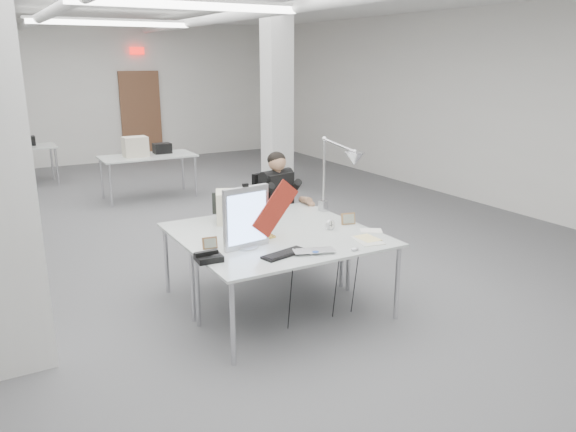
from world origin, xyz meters
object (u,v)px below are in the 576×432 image
desk_phone (209,258)px  desk_main (299,247)px  beige_monitor (233,207)px  architect_lamp (337,175)px  monitor (246,218)px  bankers_lamp (266,221)px  seated_person (277,189)px  office_chair (275,217)px  laptop (316,254)px

desk_phone → desk_main: bearing=1.0°
beige_monitor → architect_lamp: size_ratio=0.38×
monitor → bankers_lamp: size_ratio=1.73×
seated_person → bankers_lamp: size_ratio=2.79×
office_chair → bankers_lamp: 1.50m
laptop → desk_phone: desk_phone is taller
desk_main → office_chair: size_ratio=1.66×
laptop → desk_phone: size_ratio=1.72×
seated_person → bankers_lamp: bearing=-136.7°
seated_person → desk_phone: size_ratio=4.26×
seated_person → laptop: (-0.62, -1.83, -0.13)m
bankers_lamp → architect_lamp: architect_lamp is taller
desk_main → beige_monitor: (-0.19, 1.02, 0.17)m
monitor → architect_lamp: (1.28, 0.46, 0.17)m
monitor → beige_monitor: monitor is taller
laptop → bankers_lamp: 0.68m
office_chair → architect_lamp: architect_lamp is taller
desk_main → desk_phone: 0.85m
beige_monitor → architect_lamp: bearing=3.2°
desk_main → desk_phone: bearing=176.8°
desk_phone → beige_monitor: 1.18m
monitor → bankers_lamp: 0.35m
office_chair → bankers_lamp: size_ratio=3.37×
desk_main → laptop: laptop is taller
office_chair → bankers_lamp: bearing=-135.6°
desk_main → beige_monitor: beige_monitor is taller
office_chair → seated_person: 0.36m
office_chair → bankers_lamp: (-0.77, -1.24, 0.37)m
seated_person → architect_lamp: size_ratio=1.00×
seated_person → laptop: seated_person is taller
monitor → desk_phone: bearing=-167.6°
desk_main → beige_monitor: 1.05m
bankers_lamp → beige_monitor: bearing=73.2°
desk_main → desk_phone: size_ratio=8.52×
desk_phone → architect_lamp: 1.85m
seated_person → laptop: size_ratio=2.48×
monitor → desk_phone: size_ratio=2.64×
monitor → bankers_lamp: bearing=25.0°
monitor → architect_lamp: size_ratio=0.62×
office_chair → architect_lamp: bearing=-90.5°
office_chair → beige_monitor: office_chair is taller
monitor → laptop: (0.43, -0.47, -0.26)m
laptop → beige_monitor: beige_monitor is taller
office_chair → seated_person: (0.00, -0.05, 0.36)m
seated_person → desk_main: bearing=-125.6°
bankers_lamp → desk_phone: bearing=-176.1°
office_chair → laptop: 2.00m
bankers_lamp → beige_monitor: bankers_lamp is taller
seated_person → beige_monitor: (-0.81, -0.54, 0.02)m
beige_monitor → architect_lamp: 1.14m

